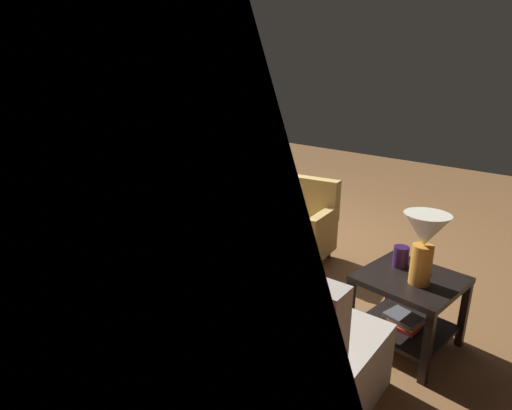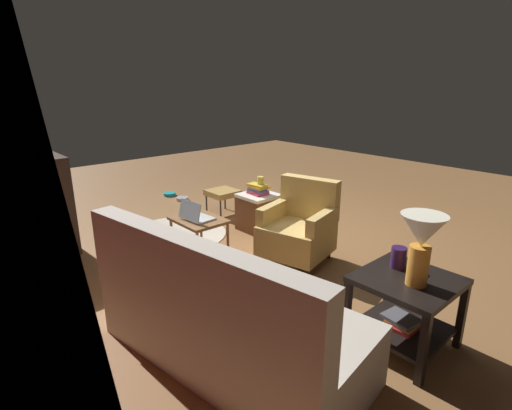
{
  "view_description": "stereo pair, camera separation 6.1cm",
  "coord_description": "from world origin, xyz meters",
  "px_view_note": "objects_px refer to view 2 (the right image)",
  "views": [
    {
      "loc": [
        -3.23,
        3.22,
        1.88
      ],
      "look_at": [
        -0.11,
        0.35,
        0.55
      ],
      "focal_mm": 28.11,
      "sensor_mm": 36.0,
      "label": 1
    },
    {
      "loc": [
        -3.27,
        3.18,
        1.88
      ],
      "look_at": [
        -0.11,
        0.35,
        0.55
      ],
      "focal_mm": 28.11,
      "sensor_mm": 36.0,
      "label": 2
    }
  ],
  "objects_px": {
    "side_table": "(405,301)",
    "laptop_desk": "(199,224)",
    "laptop": "(195,215)",
    "television": "(31,193)",
    "ottoman": "(223,193)",
    "table_lamp": "(422,238)",
    "couch": "(226,320)",
    "pet_bowl_teal": "(170,194)",
    "yellow_mug": "(260,180)",
    "tv_cabinet": "(34,199)",
    "tv_remote": "(258,191)",
    "book_stack_hamper": "(258,189)",
    "wicker_hamper": "(259,212)",
    "book_stack_shelf": "(401,322)",
    "armchair": "(299,228)",
    "small_vase": "(398,257)",
    "pet_bowl_steel": "(182,199)"
  },
  "relations": [
    {
      "from": "tv_remote",
      "to": "pet_bowl_teal",
      "type": "distance_m",
      "value": 2.15
    },
    {
      "from": "laptop_desk",
      "to": "laptop",
      "type": "height_order",
      "value": "laptop"
    },
    {
      "from": "side_table",
      "to": "laptop",
      "type": "xyz_separation_m",
      "value": [
        2.2,
        0.32,
        0.16
      ]
    },
    {
      "from": "couch",
      "to": "laptop_desk",
      "type": "distance_m",
      "value": 1.69
    },
    {
      "from": "laptop_desk",
      "to": "couch",
      "type": "bearing_deg",
      "value": 151.98
    },
    {
      "from": "yellow_mug",
      "to": "table_lamp",
      "type": "bearing_deg",
      "value": 160.65
    },
    {
      "from": "pet_bowl_steel",
      "to": "ottoman",
      "type": "bearing_deg",
      "value": -175.64
    },
    {
      "from": "laptop_desk",
      "to": "ottoman",
      "type": "height_order",
      "value": "laptop_desk"
    },
    {
      "from": "side_table",
      "to": "yellow_mug",
      "type": "distance_m",
      "value": 2.62
    },
    {
      "from": "small_vase",
      "to": "laptop",
      "type": "xyz_separation_m",
      "value": [
        2.06,
        0.42,
        -0.1
      ]
    },
    {
      "from": "laptop_desk",
      "to": "ottoman",
      "type": "bearing_deg",
      "value": -46.32
    },
    {
      "from": "couch",
      "to": "pet_bowl_teal",
      "type": "bearing_deg",
      "value": -25.06
    },
    {
      "from": "television",
      "to": "laptop_desk",
      "type": "bearing_deg",
      "value": -142.61
    },
    {
      "from": "laptop",
      "to": "yellow_mug",
      "type": "relative_size",
      "value": 3.4
    },
    {
      "from": "laptop_desk",
      "to": "yellow_mug",
      "type": "height_order",
      "value": "yellow_mug"
    },
    {
      "from": "book_stack_hamper",
      "to": "ottoman",
      "type": "bearing_deg",
      "value": -3.05
    },
    {
      "from": "tv_remote",
      "to": "couch",
      "type": "bearing_deg",
      "value": 141.88
    },
    {
      "from": "ottoman",
      "to": "television",
      "type": "bearing_deg",
      "value": 78.52
    },
    {
      "from": "table_lamp",
      "to": "book_stack_hamper",
      "type": "height_order",
      "value": "table_lamp"
    },
    {
      "from": "tv_cabinet",
      "to": "yellow_mug",
      "type": "xyz_separation_m",
      "value": [
        -1.31,
        -2.3,
        0.07
      ]
    },
    {
      "from": "book_stack_shelf",
      "to": "laptop_desk",
      "type": "bearing_deg",
      "value": 6.91
    },
    {
      "from": "small_vase",
      "to": "pet_bowl_steel",
      "type": "relative_size",
      "value": 0.78
    },
    {
      "from": "book_stack_hamper",
      "to": "wicker_hamper",
      "type": "bearing_deg",
      "value": -165.65
    },
    {
      "from": "tv_remote",
      "to": "ottoman",
      "type": "relative_size",
      "value": 0.4
    },
    {
      "from": "side_table",
      "to": "laptop_desk",
      "type": "relative_size",
      "value": 1.14
    },
    {
      "from": "armchair",
      "to": "pet_bowl_steel",
      "type": "distance_m",
      "value": 2.81
    },
    {
      "from": "tv_cabinet",
      "to": "armchair",
      "type": "bearing_deg",
      "value": -138.52
    },
    {
      "from": "couch",
      "to": "book_stack_shelf",
      "type": "distance_m",
      "value": 1.28
    },
    {
      "from": "television",
      "to": "yellow_mug",
      "type": "xyz_separation_m",
      "value": [
        -1.31,
        -2.32,
        0.0
      ]
    },
    {
      "from": "side_table",
      "to": "book_stack_hamper",
      "type": "distance_m",
      "value": 2.63
    },
    {
      "from": "side_table",
      "to": "pet_bowl_teal",
      "type": "xyz_separation_m",
      "value": [
        4.68,
        -0.78,
        -0.34
      ]
    },
    {
      "from": "armchair",
      "to": "ottoman",
      "type": "bearing_deg",
      "value": -10.41
    },
    {
      "from": "couch",
      "to": "television",
      "type": "bearing_deg",
      "value": 7.62
    },
    {
      "from": "side_table",
      "to": "tv_cabinet",
      "type": "xyz_separation_m",
      "value": [
        3.77,
        1.46,
        0.22
      ]
    },
    {
      "from": "laptop",
      "to": "ottoman",
      "type": "xyz_separation_m",
      "value": [
        1.1,
        -1.19,
        -0.22
      ]
    },
    {
      "from": "yellow_mug",
      "to": "wicker_hamper",
      "type": "bearing_deg",
      "value": 38.56
    },
    {
      "from": "side_table",
      "to": "television",
      "type": "xyz_separation_m",
      "value": [
        3.77,
        1.48,
        0.3
      ]
    },
    {
      "from": "side_table",
      "to": "small_vase",
      "type": "relative_size",
      "value": 4.11
    },
    {
      "from": "book_stack_hamper",
      "to": "yellow_mug",
      "type": "relative_size",
      "value": 2.66
    },
    {
      "from": "table_lamp",
      "to": "couch",
      "type": "bearing_deg",
      "value": 52.01
    },
    {
      "from": "book_stack_shelf",
      "to": "pet_bowl_steel",
      "type": "distance_m",
      "value": 4.37
    },
    {
      "from": "table_lamp",
      "to": "book_stack_hamper",
      "type": "bearing_deg",
      "value": -18.82
    },
    {
      "from": "book_stack_hamper",
      "to": "tv_remote",
      "type": "distance_m",
      "value": 0.13
    },
    {
      "from": "television",
      "to": "yellow_mug",
      "type": "bearing_deg",
      "value": -119.51
    },
    {
      "from": "yellow_mug",
      "to": "laptop_desk",
      "type": "bearing_deg",
      "value": 102.94
    },
    {
      "from": "small_vase",
      "to": "television",
      "type": "distance_m",
      "value": 3.96
    },
    {
      "from": "book_stack_hamper",
      "to": "pet_bowl_steel",
      "type": "height_order",
      "value": "book_stack_hamper"
    },
    {
      "from": "table_lamp",
      "to": "yellow_mug",
      "type": "distance_m",
      "value": 2.7
    },
    {
      "from": "television",
      "to": "wicker_hamper",
      "type": "height_order",
      "value": "television"
    },
    {
      "from": "wicker_hamper",
      "to": "yellow_mug",
      "type": "bearing_deg",
      "value": -141.44
    }
  ]
}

